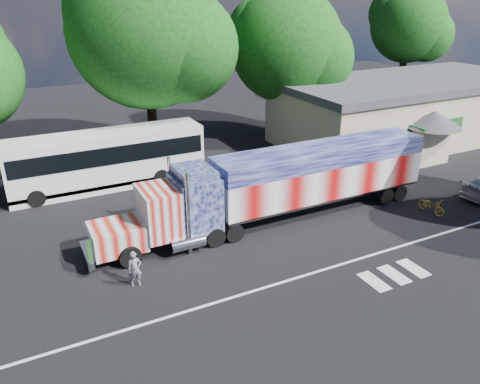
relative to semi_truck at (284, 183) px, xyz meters
name	(u,v)px	position (x,y,z in m)	size (l,w,h in m)	color
ground	(267,247)	(-2.43, -2.41, -2.19)	(100.00, 100.00, 0.00)	black
lane_markings	(340,276)	(-0.72, -6.18, -2.18)	(30.00, 2.67, 0.01)	silver
semi_truck	(284,183)	(0.00, 0.00, 0.00)	(19.95, 3.15, 4.25)	black
coach_bus	(108,159)	(-7.66, 9.38, -0.31)	(12.49, 2.91, 3.63)	white
hall_building	(407,109)	(17.49, 8.45, 0.43)	(22.40, 12.80, 5.20)	beige
woman	(135,269)	(-9.23, -2.65, -1.36)	(0.60, 0.40, 1.66)	slate
bicycle	(431,205)	(8.15, -3.24, -1.73)	(0.61, 1.75, 0.92)	gold
tree_n_mid	(148,31)	(-3.24, 13.04, 7.18)	(11.36, 10.82, 14.84)	black
tree_far_ne	(410,25)	(24.86, 16.59, 6.50)	(7.92, 7.54, 12.52)	black
tree_ne_a	(288,46)	(8.62, 13.68, 5.55)	(9.74, 9.28, 12.43)	black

